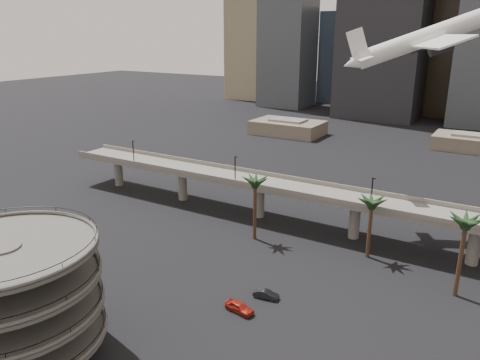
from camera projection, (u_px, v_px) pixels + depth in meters
The scene contains 7 objects.
parking_ramp at pixel (9, 294), 56.66m from camera, with size 22.20×22.20×17.35m.
overpass at pixel (305, 194), 98.97m from camera, with size 130.00×9.30×14.70m.
palm_trees at pixel (356, 203), 82.36m from camera, with size 42.40×10.40×14.00m.
low_buildings at pixel (421, 141), 167.96m from camera, with size 135.00×27.50×6.80m.
airborne_jet at pixel (429, 37), 93.64m from camera, with size 31.77×30.02×15.21m.
car_a at pixel (239, 307), 70.05m from camera, with size 1.91×4.74×1.62m, color #A52217.
car_b at pixel (266, 294), 73.73m from camera, with size 1.42×4.07×1.34m, color black.
Camera 1 is at (36.86, -31.96, 40.15)m, focal length 35.00 mm.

